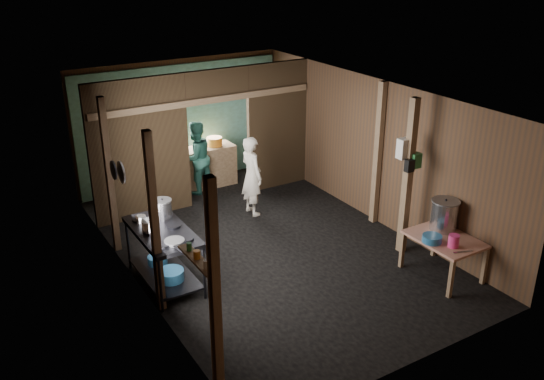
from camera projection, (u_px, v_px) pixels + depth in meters
floor at (266, 246)px, 9.84m from camera, size 4.50×7.00×0.00m
ceiling at (265, 95)px, 8.83m from camera, size 4.50×7.00×0.00m
wall_back at (180, 122)px, 12.09m from camera, size 4.50×0.00×2.60m
wall_front at (423, 271)px, 6.58m from camera, size 4.50×0.00×2.60m
wall_left at (130, 204)px, 8.26m from camera, size 0.00×7.00×2.60m
wall_right at (373, 151)px, 10.41m from camera, size 0.00×7.00×2.60m
partition_left at (140, 150)px, 10.43m from camera, size 1.85×0.10×2.60m
partition_right at (277, 126)px, 11.82m from camera, size 1.35×0.10×2.60m
partition_header at (217, 85)px, 10.79m from camera, size 1.30×0.10×0.60m
turquoise_panel at (181, 125)px, 12.06m from camera, size 4.40×0.06×2.50m
back_counter at (206, 167)px, 12.14m from camera, size 1.20×0.50×0.85m
wall_clock at (191, 93)px, 11.90m from camera, size 0.20×0.03×0.20m
post_left_a at (214, 288)px, 6.25m from camera, size 0.10×0.12×2.60m
post_left_b at (155, 225)px, 7.66m from camera, size 0.10×0.12×2.60m
post_left_c at (109, 177)px, 9.24m from camera, size 0.10×0.12×2.60m
post_right at (378, 154)px, 10.22m from camera, size 0.10×0.12×2.60m
post_free at (408, 178)px, 9.19m from camera, size 0.12×0.12×2.60m
cross_beam at (206, 100)px, 10.73m from camera, size 4.40×0.12×0.12m
pan_lid_big at (121, 172)px, 8.46m from camera, size 0.03×0.34×0.34m
pan_lid_small at (114, 170)px, 8.81m from camera, size 0.03×0.30×0.30m
wall_shelf at (197, 260)px, 6.62m from camera, size 0.14×0.80×0.03m
jar_white at (206, 264)px, 6.39m from camera, size 0.07×0.07×0.10m
jar_yellow at (197, 255)px, 6.59m from camera, size 0.08×0.08×0.10m
jar_green at (189, 247)px, 6.76m from camera, size 0.06×0.06×0.10m
bag_white at (405, 148)px, 9.05m from camera, size 0.22×0.15×0.32m
bag_green at (415, 160)px, 9.06m from camera, size 0.16×0.12×0.24m
bag_black at (409, 165)px, 9.00m from camera, size 0.14×0.10×0.20m
gas_range at (164, 257)px, 8.60m from camera, size 0.78×1.51×0.89m
prep_table at (442, 257)px, 8.86m from camera, size 0.79×1.08×0.64m
stove_pot_large at (162, 209)px, 8.77m from camera, size 0.38×0.38×0.31m
stove_pot_med at (150, 227)px, 8.33m from camera, size 0.28×0.28×0.21m
stove_saucepan at (141, 219)px, 8.65m from camera, size 0.19×0.19×0.10m
frying_pan at (174, 242)px, 8.05m from camera, size 0.36×0.54×0.07m
blue_tub_front at (171, 275)px, 8.49m from camera, size 0.38×0.38×0.16m
blue_tub_back at (158, 260)px, 8.93m from camera, size 0.30×0.30×0.12m
stock_pot at (444, 216)px, 8.91m from camera, size 0.56×0.56×0.51m
wash_basin at (432, 239)px, 8.59m from camera, size 0.38×0.38×0.11m
pink_bucket at (454, 241)px, 8.44m from camera, size 0.16×0.16×0.19m
knife at (463, 252)px, 8.33m from camera, size 0.29×0.13×0.01m
yellow_tub at (214, 141)px, 12.04m from camera, size 0.32×0.32×0.18m
cook at (252, 176)px, 10.76m from camera, size 0.38×0.56×1.51m
worker_back at (196, 158)px, 11.68m from camera, size 0.84×0.72×1.50m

